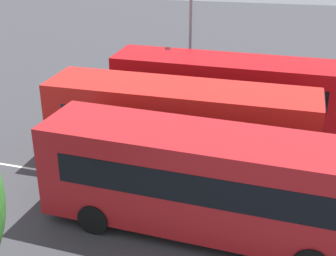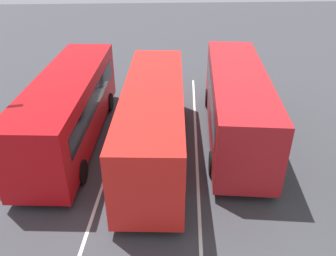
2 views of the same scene
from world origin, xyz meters
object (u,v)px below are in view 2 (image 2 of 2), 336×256
bus_far_left (236,102)px  pedestrian (137,72)px  bus_center_left (154,119)px  bus_center_right (70,106)px

bus_far_left → pedestrian: 7.93m
bus_center_left → pedestrian: bus_center_left is taller
bus_center_left → pedestrian: (7.69, 0.95, -0.77)m
bus_far_left → bus_center_left: (-1.50, 3.96, 0.00)m
bus_far_left → bus_center_right: 7.82m
bus_far_left → bus_center_right: size_ratio=1.01×
bus_center_right → bus_far_left: bearing=-85.1°
bus_center_left → bus_center_right: same height
bus_center_right → pedestrian: bus_center_right is taller
bus_far_left → pedestrian: (6.19, 4.90, -0.77)m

